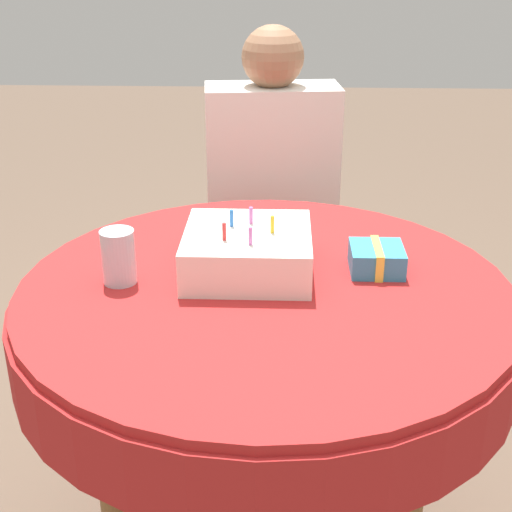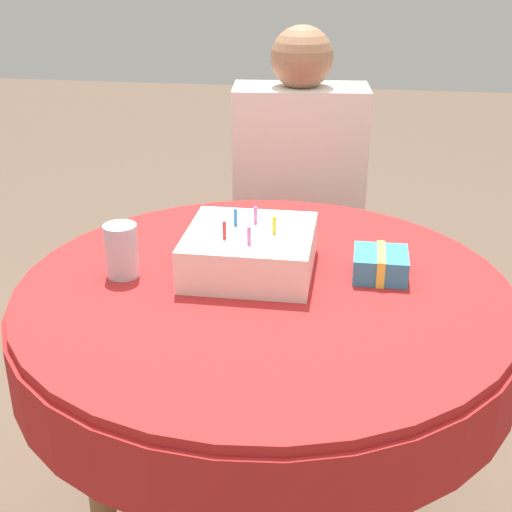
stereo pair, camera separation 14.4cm
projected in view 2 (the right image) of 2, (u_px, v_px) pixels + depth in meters
dining_table at (264, 325)px, 1.48m from camera, size 1.02×1.02×0.78m
chair at (296, 241)px, 2.30m from camera, size 0.42×0.42×0.95m
person at (298, 193)px, 2.14m from camera, size 0.40×0.30×1.20m
birthday_cake at (250, 251)px, 1.48m from camera, size 0.26×0.26×0.13m
drinking_glass at (121, 251)px, 1.46m from camera, size 0.07×0.07×0.11m
gift_box at (380, 264)px, 1.47m from camera, size 0.11×0.12×0.06m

